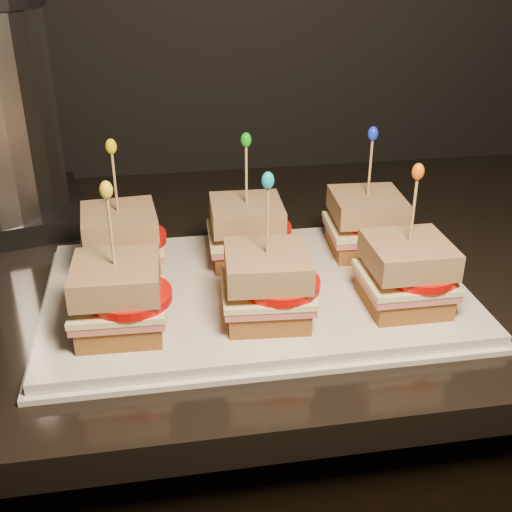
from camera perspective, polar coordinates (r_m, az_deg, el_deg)
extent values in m
cube|color=black|center=(1.11, -1.00, -21.15)|extent=(2.46, 0.63, 0.84)
cube|color=black|center=(0.84, -1.23, -0.79)|extent=(2.50, 0.67, 0.04)
cube|color=white|center=(0.72, 0.00, -3.26)|extent=(0.46, 0.28, 0.02)
cube|color=white|center=(0.73, 0.00, -3.67)|extent=(0.47, 0.30, 0.01)
cube|color=brown|center=(0.77, -11.74, -0.35)|extent=(0.09, 0.09, 0.02)
cube|color=#BD5F56|center=(0.76, -11.84, 0.67)|extent=(0.09, 0.09, 0.01)
cube|color=#FFF6B0|center=(0.76, -11.89, 1.15)|extent=(0.10, 0.09, 0.01)
cylinder|color=red|center=(0.75, -11.04, 1.54)|extent=(0.08, 0.08, 0.01)
cube|color=brown|center=(0.75, -12.08, 2.95)|extent=(0.09, 0.09, 0.03)
cylinder|color=tan|center=(0.73, -12.41, 6.12)|extent=(0.00, 0.00, 0.09)
ellipsoid|color=#EAD201|center=(0.72, -12.76, 9.49)|extent=(0.01, 0.01, 0.02)
cube|color=brown|center=(0.77, -0.82, 0.47)|extent=(0.08, 0.08, 0.02)
cube|color=#BD5F56|center=(0.76, -0.83, 1.49)|extent=(0.09, 0.09, 0.01)
cube|color=#FFF6B0|center=(0.76, -0.83, 1.97)|extent=(0.09, 0.09, 0.01)
cylinder|color=red|center=(0.76, 0.14, 2.36)|extent=(0.08, 0.08, 0.01)
cube|color=brown|center=(0.75, -0.84, 3.77)|extent=(0.09, 0.09, 0.03)
cylinder|color=tan|center=(0.74, -0.87, 6.93)|extent=(0.00, 0.00, 0.09)
ellipsoid|color=#11A815|center=(0.72, -0.89, 10.29)|extent=(0.01, 0.01, 0.02)
cube|color=brown|center=(0.80, 9.57, 1.23)|extent=(0.09, 0.09, 0.02)
cube|color=#BD5F56|center=(0.80, 9.65, 2.22)|extent=(0.09, 0.09, 0.01)
cube|color=#FFF6B0|center=(0.80, 9.69, 2.68)|extent=(0.10, 0.09, 0.01)
cylinder|color=red|center=(0.79, 10.69, 3.05)|extent=(0.08, 0.08, 0.01)
cube|color=brown|center=(0.79, 9.83, 4.41)|extent=(0.09, 0.09, 0.03)
cylinder|color=tan|center=(0.77, 10.09, 7.44)|extent=(0.00, 0.00, 0.09)
ellipsoid|color=#142ED8|center=(0.76, 10.36, 10.65)|extent=(0.01, 0.01, 0.02)
cube|color=brown|center=(0.65, -11.93, -5.60)|extent=(0.08, 0.08, 0.02)
cube|color=#BD5F56|center=(0.64, -12.06, -4.45)|extent=(0.09, 0.09, 0.01)
cube|color=#FFF6B0|center=(0.64, -12.11, -3.91)|extent=(0.09, 0.09, 0.01)
cylinder|color=red|center=(0.63, -11.10, -3.52)|extent=(0.08, 0.08, 0.01)
cube|color=brown|center=(0.63, -12.34, -1.87)|extent=(0.09, 0.09, 0.03)
cylinder|color=tan|center=(0.61, -12.74, 1.79)|extent=(0.00, 0.00, 0.09)
ellipsoid|color=yellow|center=(0.59, -13.17, 5.75)|extent=(0.01, 0.01, 0.02)
cube|color=brown|center=(0.66, 0.96, -4.58)|extent=(0.09, 0.09, 0.02)
cube|color=#BD5F56|center=(0.65, 0.97, -3.43)|extent=(0.10, 0.09, 0.01)
cube|color=#FFF6B0|center=(0.65, 0.98, -2.89)|extent=(0.10, 0.09, 0.01)
cylinder|color=red|center=(0.64, 2.14, -2.48)|extent=(0.08, 0.08, 0.01)
cube|color=brown|center=(0.63, 1.00, -0.85)|extent=(0.09, 0.09, 0.03)
cylinder|color=tan|center=(0.61, 1.03, 2.79)|extent=(0.00, 0.00, 0.09)
ellipsoid|color=#09B4B6|center=(0.60, 1.06, 6.74)|extent=(0.01, 0.01, 0.02)
cube|color=brown|center=(0.70, 12.96, -3.42)|extent=(0.08, 0.08, 0.02)
cube|color=#BD5F56|center=(0.69, 13.09, -2.32)|extent=(0.09, 0.09, 0.01)
cube|color=#FFF6B0|center=(0.68, 13.15, -1.81)|extent=(0.09, 0.09, 0.01)
cylinder|color=red|center=(0.68, 14.34, -1.40)|extent=(0.08, 0.08, 0.01)
cube|color=brown|center=(0.67, 13.38, 0.14)|extent=(0.08, 0.08, 0.03)
cylinder|color=tan|center=(0.66, 13.78, 3.58)|extent=(0.00, 0.00, 0.09)
ellipsoid|color=#FE650D|center=(0.64, 14.22, 7.29)|extent=(0.01, 0.01, 0.02)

